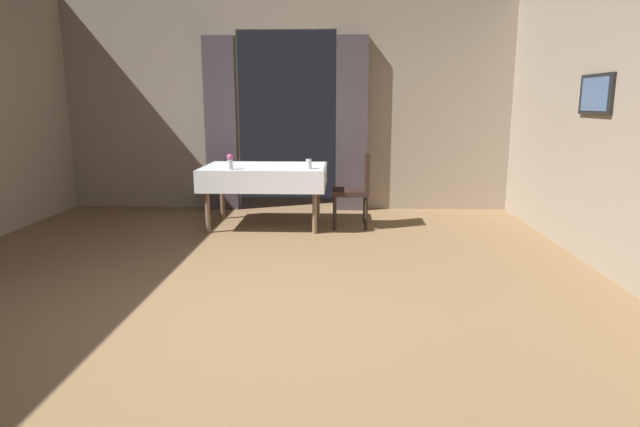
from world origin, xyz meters
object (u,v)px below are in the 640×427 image
dining_table_mid (265,173)px  flower_vase_mid (230,161)px  chair_mid_right (357,186)px  glass_mid_b (309,164)px

dining_table_mid → flower_vase_mid: flower_vase_mid is taller
chair_mid_right → glass_mid_b: chair_mid_right is taller
dining_table_mid → glass_mid_b: glass_mid_b is taller
flower_vase_mid → glass_mid_b: 0.92m
glass_mid_b → dining_table_mid: bearing=153.3°
dining_table_mid → chair_mid_right: chair_mid_right is taller
chair_mid_right → glass_mid_b: bearing=-155.0°
dining_table_mid → chair_mid_right: bearing=-0.6°
chair_mid_right → flower_vase_mid: same height
chair_mid_right → glass_mid_b: (-0.58, -0.27, 0.29)m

